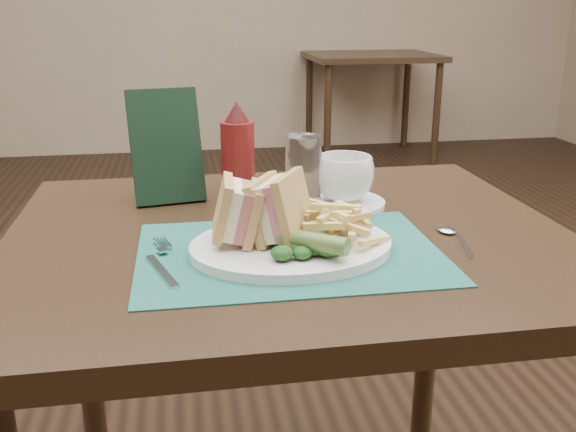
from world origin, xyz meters
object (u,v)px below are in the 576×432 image
object	(u,v)px
placemat	(290,252)
plate	(291,246)
table_bg_right	(370,106)
saucer	(343,203)
sandwich_half_b	(267,206)
ketchup_bottle	(238,153)
table_main	(289,425)
coffee_cup	(344,178)
sandwich_half_a	(223,211)
drinking_glass	(303,172)
check_presenter	(166,146)

from	to	relation	value
placemat	plate	xyz separation A→B (m)	(0.00, 0.00, 0.01)
table_bg_right	saucer	bearing A→B (deg)	-107.52
sandwich_half_b	ketchup_bottle	xyz separation A→B (m)	(-0.02, 0.24, 0.02)
table_main	coffee_cup	bearing A→B (deg)	42.86
sandwich_half_a	drinking_glass	xyz separation A→B (m)	(0.16, 0.20, 0.00)
placemat	plate	distance (m)	0.01
sandwich_half_b	ketchup_bottle	distance (m)	0.24
drinking_glass	placemat	bearing A→B (deg)	-105.91
sandwich_half_a	ketchup_bottle	bearing A→B (deg)	82.72
sandwich_half_b	table_bg_right	bearing A→B (deg)	100.41
table_main	sandwich_half_b	bearing A→B (deg)	-120.02
table_main	ketchup_bottle	world-z (taller)	ketchup_bottle
plate	ketchup_bottle	distance (m)	0.28
table_bg_right	plate	xyz separation A→B (m)	(-1.23, -3.67, 0.38)
drinking_glass	ketchup_bottle	world-z (taller)	ketchup_bottle
sandwich_half_a	check_presenter	distance (m)	0.30
table_main	sandwich_half_a	distance (m)	0.46
sandwich_half_a	drinking_glass	size ratio (longest dim) A/B	0.72
drinking_glass	ketchup_bottle	xyz separation A→B (m)	(-0.11, 0.04, 0.03)
table_bg_right	placemat	xyz separation A→B (m)	(-1.23, -3.68, 0.38)
table_bg_right	coffee_cup	bearing A→B (deg)	-107.52
table_bg_right	ketchup_bottle	bearing A→B (deg)	-110.54
table_bg_right	drinking_glass	size ratio (longest dim) A/B	6.92
coffee_cup	drinking_glass	size ratio (longest dim) A/B	0.81
table_main	placemat	size ratio (longest dim) A/B	2.03
plate	ketchup_bottle	size ratio (longest dim) A/B	1.61
ketchup_bottle	sandwich_half_a	bearing A→B (deg)	-100.58
drinking_glass	check_presenter	distance (m)	0.26
table_main	sandwich_half_b	distance (m)	0.45
coffee_cup	drinking_glass	world-z (taller)	drinking_glass
sandwich_half_b	check_presenter	size ratio (longest dim) A/B	0.49
table_bg_right	check_presenter	distance (m)	3.69
sandwich_half_b	drinking_glass	xyz separation A→B (m)	(0.09, 0.20, -0.00)
saucer	check_presenter	world-z (taller)	check_presenter
sandwich_half_b	check_presenter	world-z (taller)	check_presenter
placemat	coffee_cup	distance (m)	0.26
placemat	check_presenter	bearing A→B (deg)	120.26
table_bg_right	drinking_glass	distance (m)	3.68
drinking_glass	check_presenter	xyz separation A→B (m)	(-0.24, 0.08, 0.04)
plate	coffee_cup	bearing A→B (deg)	52.97
coffee_cup	check_presenter	xyz separation A→B (m)	(-0.31, 0.09, 0.05)
placemat	sandwich_half_b	distance (m)	0.08
table_main	sandwich_half_a	world-z (taller)	sandwich_half_a
coffee_cup	sandwich_half_b	bearing A→B (deg)	-131.02
placemat	sandwich_half_a	distance (m)	0.12
sandwich_half_b	coffee_cup	xyz separation A→B (m)	(0.17, 0.19, -0.02)
sandwich_half_a	saucer	distance (m)	0.31
coffee_cup	plate	bearing A→B (deg)	-122.34
sandwich_half_b	check_presenter	bearing A→B (deg)	146.88
coffee_cup	placemat	bearing A→B (deg)	-122.67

